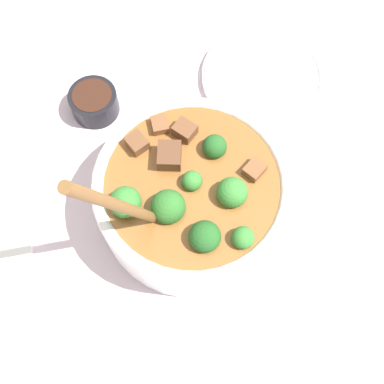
{
  "coord_description": "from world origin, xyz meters",
  "views": [
    {
      "loc": [
        -0.11,
        -0.21,
        0.64
      ],
      "look_at": [
        0.0,
        0.0,
        0.06
      ],
      "focal_mm": 45.0,
      "sensor_mm": 36.0,
      "label": 1
    }
  ],
  "objects": [
    {
      "name": "ground_plane",
      "position": [
        0.0,
        0.0,
        0.0
      ],
      "size": [
        4.0,
        4.0,
        0.0
      ],
      "primitive_type": "plane",
      "color": "silver"
    },
    {
      "name": "stew_bowl",
      "position": [
        -0.0,
        -0.0,
        0.06
      ],
      "size": [
        0.26,
        0.25,
        0.31
      ],
      "color": "white",
      "rests_on": "ground_plane"
    },
    {
      "name": "condiment_bowl",
      "position": [
        -0.06,
        0.21,
        0.02
      ],
      "size": [
        0.07,
        0.07,
        0.04
      ],
      "color": "black",
      "rests_on": "ground_plane"
    },
    {
      "name": "empty_plate",
      "position": [
        0.2,
        0.14,
        0.01
      ],
      "size": [
        0.2,
        0.2,
        0.02
      ],
      "color": "white",
      "rests_on": "ground_plane"
    }
  ]
}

